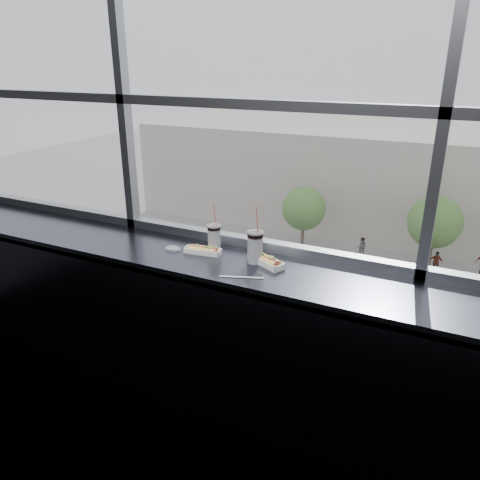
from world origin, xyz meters
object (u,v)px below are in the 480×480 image
at_px(car_far_a, 272,256).
at_px(pedestrian_a, 362,246).
at_px(car_far_b, 426,285).
at_px(car_near_b, 267,321).
at_px(soda_cup_left, 214,236).
at_px(hotdog_tray_left, 203,250).
at_px(pedestrian_b, 436,260).
at_px(loose_straw, 242,277).
at_px(hotdog_tray_right, 266,260).
at_px(car_near_c, 435,365).
at_px(soda_cup_right, 255,245).
at_px(tree_left, 304,209).
at_px(car_near_a, 155,295).
at_px(wrapper, 173,248).
at_px(tree_center, 435,222).

relative_size(car_far_a, pedestrian_a, 3.10).
height_order(car_far_a, car_far_b, car_far_b).
bearing_deg(car_near_b, soda_cup_left, -165.72).
xyz_separation_m(hotdog_tray_left, car_near_b, (-6.15, 16.24, -10.94)).
height_order(pedestrian_b, pedestrian_a, pedestrian_a).
distance_m(loose_straw, pedestrian_a, 31.52).
distance_m(hotdog_tray_right, car_near_c, 19.65).
bearing_deg(car_near_c, soda_cup_right, 171.00).
distance_m(car_far_a, car_near_c, 13.41).
height_order(loose_straw, car_near_b, loose_straw).
bearing_deg(car_near_b, soda_cup_right, -164.84).
bearing_deg(tree_left, hotdog_tray_right, -72.60).
distance_m(car_far_b, tree_left, 9.99).
relative_size(car_far_a, pedestrian_b, 3.11).
xyz_separation_m(hotdog_tray_left, soda_cup_right, (0.35, 0.02, 0.08)).
height_order(hotdog_tray_right, pedestrian_b, hotdog_tray_right).
xyz_separation_m(car_far_a, pedestrian_a, (4.94, 4.67, -0.05)).
bearing_deg(car_near_a, soda_cup_right, -148.64).
xyz_separation_m(wrapper, pedestrian_a, (-4.04, 28.95, -11.14)).
height_order(loose_straw, car_far_a, loose_straw).
distance_m(soda_cup_left, car_near_a, 23.49).
relative_size(car_far_b, pedestrian_a, 3.14).
bearing_deg(hotdog_tray_right, hotdog_tray_left, -150.03).
bearing_deg(car_far_a, car_near_a, 158.54).
height_order(hotdog_tray_left, loose_straw, hotdog_tray_left).
bearing_deg(car_near_a, car_near_b, -97.87).
bearing_deg(wrapper, pedestrian_a, 97.94).
relative_size(car_far_b, tree_left, 1.20).
bearing_deg(car_near_b, car_far_a, 14.04).
relative_size(car_far_a, car_near_c, 0.93).
bearing_deg(soda_cup_left, hotdog_tray_right, -8.56).
bearing_deg(pedestrian_a, wrapper, 97.94).
distance_m(soda_cup_right, tree_left, 30.86).
bearing_deg(car_far_a, hotdog_tray_left, -155.83).
bearing_deg(tree_left, pedestrian_b, 1.35).
bearing_deg(hotdog_tray_left, loose_straw, -36.95).
bearing_deg(car_far_b, pedestrian_a, 42.71).
relative_size(soda_cup_right, car_far_a, 0.06).
bearing_deg(pedestrian_a, hotdog_tray_right, 99.17).
distance_m(hotdog_tray_left, pedestrian_a, 31.28).
xyz_separation_m(pedestrian_b, tree_left, (-9.12, -0.21, 2.34)).
bearing_deg(car_near_a, soda_cup_left, -149.21).
distance_m(car_near_a, car_far_b, 15.56).
bearing_deg(car_far_b, soda_cup_right, 177.35).
distance_m(hotdog_tray_right, car_far_b, 26.64).
height_order(hotdog_tray_right, car_near_b, hotdog_tray_right).
bearing_deg(tree_center, hotdog_tray_right, -89.67).
relative_size(hotdog_tray_left, car_near_c, 0.04).
bearing_deg(tree_left, hotdog_tray_left, -73.40).
height_order(soda_cup_right, tree_center, soda_cup_right).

